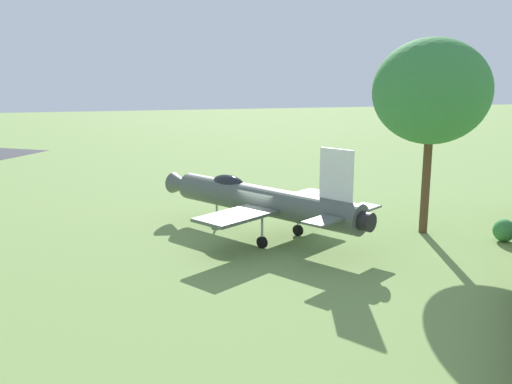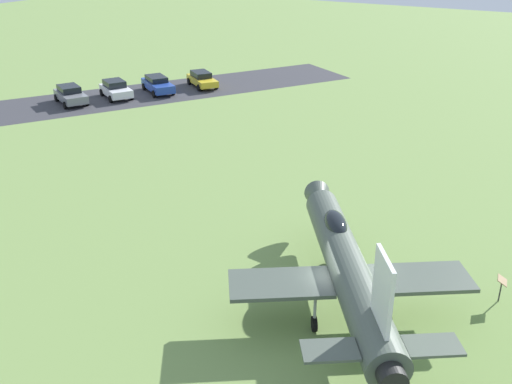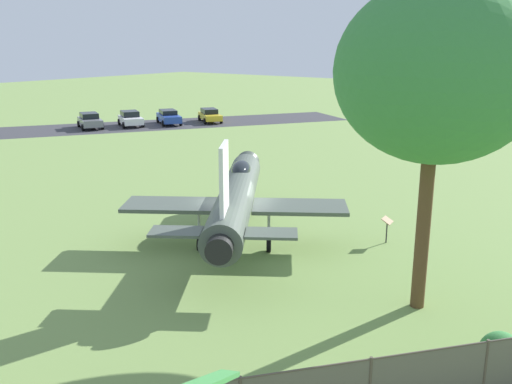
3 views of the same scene
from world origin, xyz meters
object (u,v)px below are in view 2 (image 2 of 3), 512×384
Objects in this scene: info_plaque at (502,284)px; parked_car_yellow at (202,79)px; parked_car_gray at (70,95)px; parked_car_white at (116,89)px; display_jet at (346,263)px; parked_car_blue at (158,84)px.

info_plaque is 39.19m from parked_car_yellow.
info_plaque is 0.25× the size of parked_car_yellow.
info_plaque is at bearing 8.77° from parked_car_gray.
info_plaque is at bearing 5.11° from parked_car_white.
parked_car_gray is at bearing -86.44° from parked_car_yellow.
display_jet is 36.39m from parked_car_gray.
parked_car_blue is 8.05m from parked_car_gray.
parked_car_blue is 4.00m from parked_car_white.
parked_car_blue reaches higher than info_plaque.
parked_car_gray is at bearing -89.15° from parked_car_blue.
parked_car_gray reaches higher than parked_car_blue.
display_jet is at bearing 0.67° from parked_car_gray.
parked_car_white reaches higher than parked_car_yellow.
parked_car_blue is (2.39, 3.83, 0.03)m from parked_car_yellow.
display_jet is at bearing -10.99° from parked_car_yellow.
parked_car_yellow is at bearing 9.54° from display_jet.
display_jet is 36.26m from parked_car_white.
info_plaque is 39.04m from parked_car_blue.
parked_car_gray reaches higher than info_plaque.
parked_car_blue is (28.07, -23.40, -1.26)m from display_jet.
parked_car_yellow is 0.94× the size of parked_car_blue.
parked_car_gray is at bearing -92.26° from parked_car_white.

